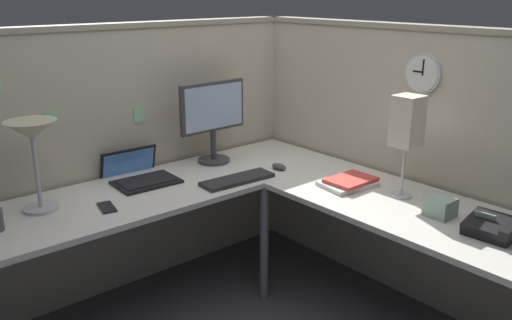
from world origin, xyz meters
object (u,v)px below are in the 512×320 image
object	(u,v)px
tissue_box	(440,207)
keyboard	(237,180)
computer_mouse	(279,167)
office_phone	(493,228)
monitor	(213,116)
laptop	(138,175)
desk_lamp_dome	(32,138)
book_stack	(349,182)
wall_clock	(423,74)
desk_lamp_paper	(407,124)
cell_phone	(107,207)

from	to	relation	value
tissue_box	keyboard	bearing A→B (deg)	113.24
computer_mouse	office_phone	distance (m)	1.28
monitor	keyboard	world-z (taller)	monitor
laptop	office_phone	size ratio (longest dim) A/B	1.79
laptop	desk_lamp_dome	world-z (taller)	desk_lamp_dome
laptop	computer_mouse	xyz separation A→B (m)	(0.72, -0.39, -0.01)
desk_lamp_dome	book_stack	distance (m)	1.63
computer_mouse	book_stack	distance (m)	0.47
desk_lamp_dome	monitor	bearing A→B (deg)	3.90
monitor	wall_clock	distance (m)	1.24
wall_clock	desk_lamp_paper	bearing A→B (deg)	-158.39
desk_lamp_dome	laptop	bearing A→B (deg)	9.07
keyboard	tissue_box	xyz separation A→B (m)	(0.43, -1.00, 0.03)
computer_mouse	book_stack	size ratio (longest dim) A/B	0.34
office_phone	tissue_box	xyz separation A→B (m)	(0.02, 0.27, 0.01)
keyboard	office_phone	world-z (taller)	office_phone
monitor	office_phone	distance (m)	1.69
keyboard	desk_lamp_dome	distance (m)	1.09
computer_mouse	tissue_box	world-z (taller)	tissue_box
cell_phone	desk_lamp_dome	bearing A→B (deg)	154.15
computer_mouse	office_phone	bearing A→B (deg)	-86.03
computer_mouse	desk_lamp_paper	size ratio (longest dim) A/B	0.20
monitor	computer_mouse	size ratio (longest dim) A/B	4.81
cell_phone	monitor	bearing A→B (deg)	29.13
keyboard	office_phone	distance (m)	1.33
desk_lamp_dome	computer_mouse	bearing A→B (deg)	-12.82
laptop	cell_phone	world-z (taller)	laptop
cell_phone	office_phone	world-z (taller)	office_phone
cell_phone	book_stack	xyz separation A→B (m)	(1.15, -0.56, 0.02)
desk_lamp_paper	tissue_box	xyz separation A→B (m)	(-0.08, -0.27, -0.34)
cell_phone	book_stack	world-z (taller)	book_stack
cell_phone	wall_clock	bearing A→B (deg)	-14.45
monitor	cell_phone	size ratio (longest dim) A/B	3.47
computer_mouse	desk_lamp_paper	world-z (taller)	desk_lamp_paper
monitor	keyboard	size ratio (longest dim) A/B	1.16
desk_lamp_paper	tissue_box	bearing A→B (deg)	-105.80
book_stack	tissue_box	size ratio (longest dim) A/B	2.55
desk_lamp_paper	desk_lamp_dome	bearing A→B (deg)	145.30
cell_phone	tissue_box	distance (m)	1.61
desk_lamp_dome	desk_lamp_paper	size ratio (longest dim) A/B	0.84
keyboard	laptop	bearing A→B (deg)	138.48
office_phone	tissue_box	distance (m)	0.27
laptop	desk_lamp_dome	xyz separation A→B (m)	(-0.58, -0.09, 0.34)
monitor	tissue_box	xyz separation A→B (m)	(0.32, -1.38, -0.25)
monitor	computer_mouse	bearing A→B (deg)	-60.75
desk_lamp_paper	keyboard	bearing A→B (deg)	124.82
computer_mouse	monitor	bearing A→B (deg)	119.25
desk_lamp_paper	laptop	bearing A→B (deg)	128.92
desk_lamp_dome	office_phone	world-z (taller)	desk_lamp_dome
laptop	book_stack	distance (m)	1.18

